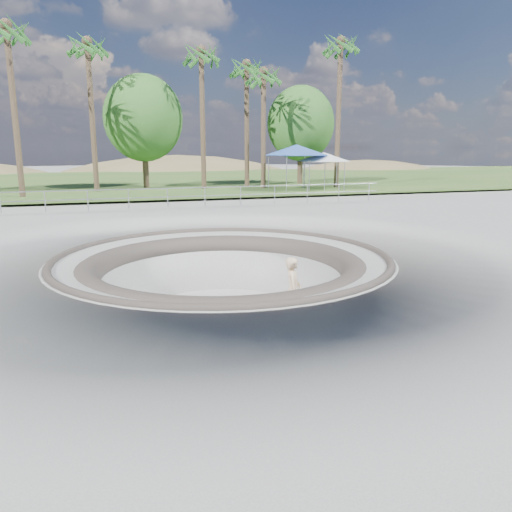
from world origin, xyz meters
name	(u,v)px	position (x,y,z in m)	size (l,w,h in m)	color
ground	(223,257)	(0.00, 0.00, 0.00)	(180.00, 180.00, 0.00)	#ACABA6
skate_bowl	(223,314)	(0.00, 0.00, -1.83)	(14.00, 14.00, 4.10)	#ACABA6
grass_strip	(135,181)	(0.00, 34.00, 0.22)	(180.00, 36.00, 0.12)	#375923
distant_hills	(153,221)	(3.78, 57.17, -7.02)	(103.20, 45.00, 28.60)	brown
safety_railing	(168,197)	(0.00, 12.00, 0.69)	(25.00, 0.06, 1.03)	#92969A
skateboard	(292,323)	(1.74, -1.46, -1.84)	(0.80, 0.47, 0.08)	brown
skater	(293,291)	(1.74, -1.46, -0.82)	(0.73, 0.48, 1.99)	beige
canopy_white	(324,157)	(12.12, 18.66, 2.60)	(5.09, 5.09, 2.65)	#92969A
canopy_blue	(296,150)	(10.22, 19.21, 3.09)	(6.32, 6.32, 3.20)	#92969A
palm_a	(7,36)	(-7.94, 19.45, 9.60)	(2.60, 2.60, 10.86)	brown
palm_b	(88,51)	(-3.52, 22.52, 9.52)	(2.60, 2.60, 10.77)	brown
palm_c	(201,59)	(4.09, 22.23, 9.36)	(2.60, 2.60, 10.59)	brown
palm_d	(247,72)	(7.88, 23.71, 8.90)	(2.60, 2.60, 10.09)	brown
palm_e	(264,79)	(8.53, 21.58, 8.14)	(2.60, 2.60, 9.27)	brown
palm_f	(341,50)	(14.06, 20.44, 10.17)	(2.60, 2.60, 11.48)	brown
bushy_tree_mid	(143,118)	(0.11, 24.45, 5.37)	(5.81, 5.29, 8.39)	brown
bushy_tree_right	(301,124)	(12.90, 24.94, 5.19)	(5.61, 5.10, 8.09)	brown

